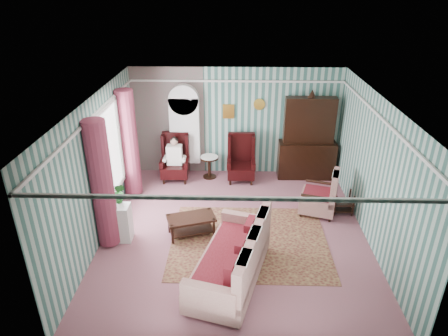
{
  "coord_description": "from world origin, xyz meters",
  "views": [
    {
      "loc": [
        -0.02,
        -7.1,
        4.93
      ],
      "look_at": [
        -0.25,
        0.6,
        1.24
      ],
      "focal_mm": 32.0,
      "sensor_mm": 36.0,
      "label": 1
    }
  ],
  "objects_px": {
    "nest_table": "(342,202)",
    "plant_stand": "(118,223)",
    "dresser_hutch": "(308,136)",
    "bookcase": "(185,135)",
    "seated_woman": "(175,159)",
    "round_side_table": "(209,167)",
    "floral_armchair": "(319,192)",
    "coffee_table": "(191,226)",
    "wingback_left": "(175,158)",
    "sofa": "(230,257)",
    "wingback_right": "(241,159)"
  },
  "relations": [
    {
      "from": "floral_armchair",
      "to": "dresser_hutch",
      "type": "bearing_deg",
      "value": 17.11
    },
    {
      "from": "wingback_left",
      "to": "sofa",
      "type": "xyz_separation_m",
      "value": [
        1.52,
        -3.94,
        -0.12
      ]
    },
    {
      "from": "round_side_table",
      "to": "coffee_table",
      "type": "relative_size",
      "value": 0.61
    },
    {
      "from": "dresser_hutch",
      "to": "floral_armchair",
      "type": "distance_m",
      "value": 1.94
    },
    {
      "from": "nest_table",
      "to": "floral_armchair",
      "type": "distance_m",
      "value": 0.63
    },
    {
      "from": "bookcase",
      "to": "seated_woman",
      "type": "distance_m",
      "value": 0.7
    },
    {
      "from": "plant_stand",
      "to": "sofa",
      "type": "distance_m",
      "value": 2.6
    },
    {
      "from": "bookcase",
      "to": "plant_stand",
      "type": "height_order",
      "value": "bookcase"
    },
    {
      "from": "floral_armchair",
      "to": "wingback_right",
      "type": "bearing_deg",
      "value": 65.29
    },
    {
      "from": "seated_woman",
      "to": "nest_table",
      "type": "relative_size",
      "value": 2.19
    },
    {
      "from": "wingback_left",
      "to": "floral_armchair",
      "type": "relative_size",
      "value": 1.16
    },
    {
      "from": "seated_woman",
      "to": "nest_table",
      "type": "xyz_separation_m",
      "value": [
        4.07,
        -1.55,
        -0.32
      ]
    },
    {
      "from": "floral_armchair",
      "to": "sofa",
      "type": "bearing_deg",
      "value": 157.2
    },
    {
      "from": "wingback_left",
      "to": "coffee_table",
      "type": "height_order",
      "value": "wingback_left"
    },
    {
      "from": "dresser_hutch",
      "to": "wingback_left",
      "type": "relative_size",
      "value": 1.89
    },
    {
      "from": "sofa",
      "to": "dresser_hutch",
      "type": "bearing_deg",
      "value": -9.71
    },
    {
      "from": "seated_woman",
      "to": "sofa",
      "type": "relative_size",
      "value": 0.52
    },
    {
      "from": "round_side_table",
      "to": "plant_stand",
      "type": "bearing_deg",
      "value": -120.38
    },
    {
      "from": "plant_stand",
      "to": "wingback_right",
      "type": "bearing_deg",
      "value": 47.16
    },
    {
      "from": "bookcase",
      "to": "plant_stand",
      "type": "distance_m",
      "value": 3.39
    },
    {
      "from": "floral_armchair",
      "to": "coffee_table",
      "type": "height_order",
      "value": "floral_armchair"
    },
    {
      "from": "coffee_table",
      "to": "sofa",
      "type": "bearing_deg",
      "value": -59.3
    },
    {
      "from": "wingback_left",
      "to": "floral_armchair",
      "type": "bearing_deg",
      "value": -24.1
    },
    {
      "from": "round_side_table",
      "to": "nest_table",
      "type": "xyz_separation_m",
      "value": [
        3.17,
        -1.7,
        -0.03
      ]
    },
    {
      "from": "wingback_right",
      "to": "round_side_table",
      "type": "height_order",
      "value": "wingback_right"
    },
    {
      "from": "floral_armchair",
      "to": "coffee_table",
      "type": "bearing_deg",
      "value": 126.33
    },
    {
      "from": "wingback_left",
      "to": "seated_woman",
      "type": "distance_m",
      "value": 0.04
    },
    {
      "from": "round_side_table",
      "to": "floral_armchair",
      "type": "height_order",
      "value": "floral_armchair"
    },
    {
      "from": "round_side_table",
      "to": "floral_armchair",
      "type": "bearing_deg",
      "value": -33.42
    },
    {
      "from": "bookcase",
      "to": "nest_table",
      "type": "distance_m",
      "value": 4.37
    },
    {
      "from": "seated_woman",
      "to": "floral_armchair",
      "type": "xyz_separation_m",
      "value": [
        3.5,
        -1.57,
        -0.05
      ]
    },
    {
      "from": "wingback_right",
      "to": "nest_table",
      "type": "xyz_separation_m",
      "value": [
        2.32,
        -1.55,
        -0.35
      ]
    },
    {
      "from": "nest_table",
      "to": "plant_stand",
      "type": "bearing_deg",
      "value": -166.16
    },
    {
      "from": "wingback_left",
      "to": "coffee_table",
      "type": "distance_m",
      "value": 2.67
    },
    {
      "from": "nest_table",
      "to": "coffee_table",
      "type": "relative_size",
      "value": 0.55
    },
    {
      "from": "dresser_hutch",
      "to": "round_side_table",
      "type": "height_order",
      "value": "dresser_hutch"
    },
    {
      "from": "wingback_right",
      "to": "floral_armchair",
      "type": "height_order",
      "value": "wingback_right"
    },
    {
      "from": "seated_woman",
      "to": "round_side_table",
      "type": "bearing_deg",
      "value": 9.46
    },
    {
      "from": "sofa",
      "to": "wingback_right",
      "type": "bearing_deg",
      "value": 12.12
    },
    {
      "from": "bookcase",
      "to": "floral_armchair",
      "type": "distance_m",
      "value": 3.84
    },
    {
      "from": "bookcase",
      "to": "round_side_table",
      "type": "distance_m",
      "value": 1.07
    },
    {
      "from": "nest_table",
      "to": "floral_armchair",
      "type": "height_order",
      "value": "floral_armchair"
    },
    {
      "from": "floral_armchair",
      "to": "seated_woman",
      "type": "bearing_deg",
      "value": 83.01
    },
    {
      "from": "dresser_hutch",
      "to": "nest_table",
      "type": "xyz_separation_m",
      "value": [
        0.57,
        -1.82,
        -0.91
      ]
    },
    {
      "from": "wingback_left",
      "to": "wingback_right",
      "type": "xyz_separation_m",
      "value": [
        1.75,
        0.0,
        0.0
      ]
    },
    {
      "from": "sofa",
      "to": "floral_armchair",
      "type": "distance_m",
      "value": 3.09
    },
    {
      "from": "wingback_right",
      "to": "seated_woman",
      "type": "distance_m",
      "value": 1.75
    },
    {
      "from": "plant_stand",
      "to": "dresser_hutch",
      "type": "bearing_deg",
      "value": 35.08
    },
    {
      "from": "round_side_table",
      "to": "coffee_table",
      "type": "height_order",
      "value": "round_side_table"
    },
    {
      "from": "dresser_hutch",
      "to": "plant_stand",
      "type": "height_order",
      "value": "dresser_hutch"
    }
  ]
}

